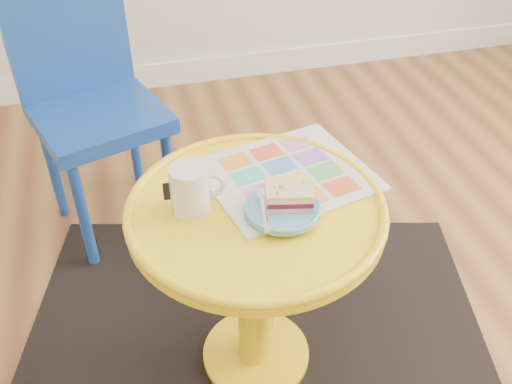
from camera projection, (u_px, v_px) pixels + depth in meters
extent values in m
cube|color=white|center=(207.00, 69.00, 2.84)|extent=(4.00, 0.02, 0.12)
cube|color=black|center=(256.00, 355.00, 1.58)|extent=(1.53, 1.39, 0.01)
cylinder|color=yellow|center=(256.00, 354.00, 1.58)|extent=(0.29, 0.29, 0.02)
cylinder|color=yellow|center=(256.00, 291.00, 1.42)|extent=(0.09, 0.09, 0.49)
cylinder|color=yellow|center=(256.00, 211.00, 1.26)|extent=(0.57, 0.57, 0.03)
cylinder|color=#163F92|center=(84.00, 217.00, 1.75)|extent=(0.04, 0.04, 0.39)
cylinder|color=#163F92|center=(171.00, 185.00, 1.88)|extent=(0.04, 0.04, 0.39)
cylinder|color=#163F92|center=(54.00, 170.00, 1.94)|extent=(0.04, 0.04, 0.39)
cylinder|color=#163F92|center=(134.00, 144.00, 2.07)|extent=(0.04, 0.04, 0.39)
cube|color=#163F92|center=(99.00, 117.00, 1.77)|extent=(0.47, 0.47, 0.05)
cube|color=#163F92|center=(67.00, 33.00, 1.74)|extent=(0.36, 0.15, 0.39)
cube|color=silver|center=(287.00, 175.00, 1.33)|extent=(0.43, 0.38, 0.01)
cylinder|color=silver|center=(190.00, 189.00, 1.21)|extent=(0.08, 0.08, 0.11)
torus|color=silver|center=(211.00, 185.00, 1.21)|extent=(0.06, 0.02, 0.06)
cylinder|color=#D1B78C|center=(188.00, 171.00, 1.18)|extent=(0.08, 0.08, 0.01)
cylinder|color=#5EA0C7|center=(283.00, 212.00, 1.22)|extent=(0.06, 0.06, 0.01)
cylinder|color=#5EA0C7|center=(283.00, 209.00, 1.21)|extent=(0.16, 0.16, 0.01)
cube|color=#D3BC8C|center=(289.00, 202.00, 1.21)|extent=(0.11, 0.09, 0.01)
cube|color=maroon|center=(289.00, 197.00, 1.20)|extent=(0.11, 0.08, 0.01)
cube|color=#EADB8C|center=(290.00, 191.00, 1.19)|extent=(0.11, 0.09, 0.02)
cube|color=silver|center=(264.00, 214.00, 1.19)|extent=(0.03, 0.12, 0.00)
cube|color=silver|center=(261.00, 193.00, 1.24)|extent=(0.03, 0.03, 0.00)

